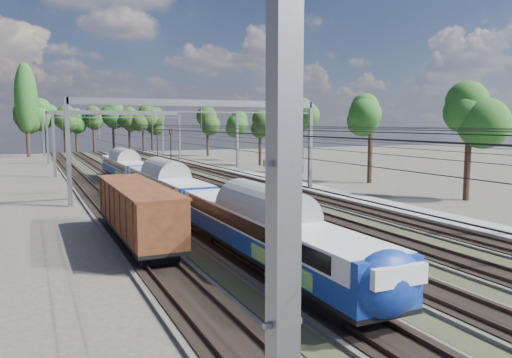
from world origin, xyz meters
name	(u,v)px	position (x,y,z in m)	size (l,w,h in m)	color
ground	(452,304)	(0.00, 0.00, 0.00)	(220.00, 220.00, 0.00)	#47423A
track_bed	(163,180)	(0.00, 45.00, 0.10)	(21.00, 130.00, 0.34)	#47423A
platform	(376,203)	(12.00, 20.00, 0.15)	(3.00, 70.00, 0.30)	gray
catenary	(150,127)	(0.33, 52.69, 6.40)	(25.65, 130.00, 9.00)	slate
tree_belt	(141,116)	(6.98, 90.81, 8.32)	(40.95, 100.95, 11.90)	black
poplar	(26,98)	(-14.50, 98.00, 11.89)	(4.40, 4.40, 19.04)	black
emu_train	(166,181)	(-4.50, 25.59, 2.28)	(2.65, 56.21, 3.88)	black
freight_boxcar	(137,209)	(-9.00, 14.67, 2.00)	(2.64, 12.74, 3.29)	black
worker	(125,158)	(0.83, 74.98, 0.87)	(0.63, 0.42, 1.74)	black
signal_near	(171,144)	(4.25, 56.98, 3.85)	(0.42, 0.38, 6.08)	black
signal_far	(157,142)	(7.26, 77.96, 3.45)	(0.38, 0.34, 5.46)	black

